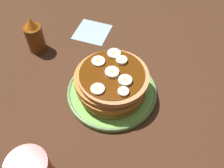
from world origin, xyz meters
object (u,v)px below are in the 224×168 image
(banana_slice_3, at_px, (114,54))
(banana_slice_4, at_px, (123,92))
(banana_slice_2, at_px, (124,81))
(banana_slice_6, at_px, (122,60))
(syrup_bottle, at_px, (34,36))
(pancake_stack, at_px, (112,82))
(banana_slice_5, at_px, (98,61))
(banana_slice_0, at_px, (110,72))
(banana_slice_1, at_px, (98,89))
(napkin, at_px, (92,32))
(plate, at_px, (112,91))

(banana_slice_3, xyz_separation_m, banana_slice_4, (0.08, 0.10, 0.00))
(banana_slice_2, xyz_separation_m, banana_slice_4, (0.03, 0.02, -0.00))
(banana_slice_6, distance_m, syrup_bottle, 0.30)
(banana_slice_3, height_order, banana_slice_6, banana_slice_6)
(pancake_stack, height_order, banana_slice_5, banana_slice_5)
(banana_slice_0, distance_m, banana_slice_3, 0.07)
(banana_slice_0, height_order, banana_slice_1, banana_slice_0)
(banana_slice_6, xyz_separation_m, syrup_bottle, (0.06, -0.29, -0.04))
(syrup_bottle, bearing_deg, banana_slice_3, 104.60)
(banana_slice_1, xyz_separation_m, banana_slice_6, (-0.11, -0.01, 0.00))
(banana_slice_5, relative_size, syrup_bottle, 0.30)
(banana_slice_2, bearing_deg, pancake_stack, -94.31)
(banana_slice_1, bearing_deg, banana_slice_3, -159.22)
(banana_slice_1, height_order, banana_slice_2, banana_slice_2)
(banana_slice_2, relative_size, banana_slice_3, 0.95)
(napkin, bearing_deg, syrup_bottle, -25.60)
(plate, bearing_deg, banana_slice_4, 63.43)
(plate, distance_m, pancake_stack, 0.04)
(banana_slice_5, distance_m, napkin, 0.24)
(plate, xyz_separation_m, banana_slice_2, (0.00, 0.04, 0.08))
(plate, xyz_separation_m, syrup_bottle, (0.01, -0.29, 0.04))
(pancake_stack, relative_size, banana_slice_6, 6.57)
(plate, height_order, banana_slice_6, banana_slice_6)
(banana_slice_5, height_order, banana_slice_6, banana_slice_6)
(banana_slice_3, distance_m, syrup_bottle, 0.27)
(banana_slice_3, bearing_deg, banana_slice_4, 48.86)
(pancake_stack, distance_m, banana_slice_2, 0.06)
(banana_slice_1, height_order, banana_slice_4, same)
(pancake_stack, xyz_separation_m, banana_slice_6, (-0.05, -0.01, 0.04))
(plate, bearing_deg, syrup_bottle, -87.63)
(plate, xyz_separation_m, banana_slice_4, (0.03, 0.06, 0.08))
(plate, bearing_deg, napkin, -125.97)
(plate, relative_size, banana_slice_1, 7.28)
(banana_slice_3, relative_size, syrup_bottle, 0.30)
(banana_slice_5, height_order, syrup_bottle, syrup_bottle)
(syrup_bottle, bearing_deg, banana_slice_1, 80.74)
(banana_slice_6, bearing_deg, banana_slice_3, -102.89)
(banana_slice_0, bearing_deg, banana_slice_4, 67.03)
(banana_slice_2, xyz_separation_m, banana_slice_6, (-0.05, -0.05, -0.00))
(banana_slice_2, relative_size, banana_slice_5, 0.97)
(banana_slice_3, bearing_deg, banana_slice_1, 20.78)
(napkin, bearing_deg, banana_slice_4, 55.87)
(banana_slice_0, bearing_deg, banana_slice_2, 89.12)
(banana_slice_5, relative_size, napkin, 0.32)
(pancake_stack, bearing_deg, banana_slice_5, -98.21)
(banana_slice_0, relative_size, banana_slice_4, 1.32)
(banana_slice_0, xyz_separation_m, syrup_bottle, (0.01, -0.29, -0.04))
(banana_slice_3, bearing_deg, banana_slice_5, -16.50)
(banana_slice_3, xyz_separation_m, banana_slice_5, (0.05, -0.01, -0.00))
(banana_slice_0, distance_m, banana_slice_5, 0.05)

